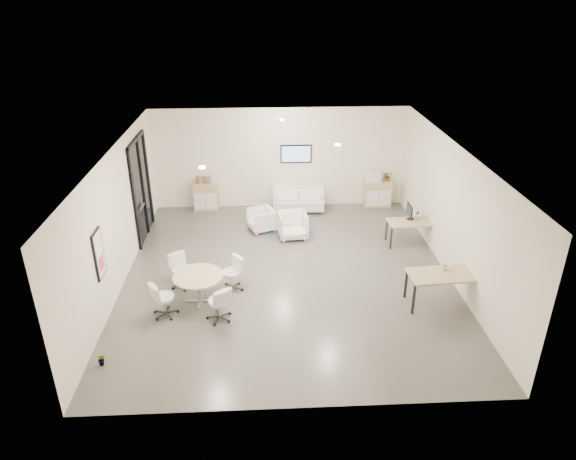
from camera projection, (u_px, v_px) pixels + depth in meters
The scene contains 21 objects.
room_shell at pixel (287, 216), 12.15m from camera, with size 9.60×10.60×4.80m.
glass_door at pixel (141, 186), 14.27m from camera, with size 0.09×1.90×2.85m.
artwork at pixel (99, 254), 10.55m from camera, with size 0.05×0.54×1.04m.
wall_tv at pixel (296, 154), 16.13m from camera, with size 0.98×0.06×0.58m.
ceiling_spots at pixel (277, 142), 12.21m from camera, with size 3.14×4.14×0.03m.
sideboard_left at pixel (206, 197), 16.39m from camera, with size 0.79×0.41×0.89m.
sideboard_right at pixel (377, 194), 16.65m from camera, with size 0.87×0.42×0.87m.
books at pixel (204, 180), 16.15m from camera, with size 0.46×0.14×0.22m.
printer at pixel (373, 177), 16.39m from camera, with size 0.47×0.40×0.32m.
loveseat at pixel (298, 200), 16.42m from camera, with size 1.66×0.91×0.60m.
blue_rug at pixel (287, 226), 15.39m from camera, with size 1.47×0.98×0.01m, color #2E4E8E.
armchair_left at pixel (261, 219), 15.03m from camera, with size 0.71×0.66×0.73m, color white.
armchair_right at pixel (293, 224), 14.58m from camera, with size 0.79×0.74×0.81m, color white.
desk_rear at pixel (411, 224), 14.11m from camera, with size 1.35×0.74×0.68m.
desk_front at pixel (443, 277), 11.35m from camera, with size 1.57×0.88×0.79m.
monitor at pixel (410, 211), 14.11m from camera, with size 0.20×0.50×0.44m.
round_table at pixel (198, 279), 11.48m from camera, with size 1.14×1.14×0.69m.
meeting_chairs at pixel (199, 286), 11.57m from camera, with size 2.21×2.21×0.82m.
plant_cabinet at pixel (387, 177), 16.43m from camera, with size 0.28×0.31×0.24m, color #3F7F3F.
plant_floor at pixel (102, 363), 9.75m from camera, with size 0.15×0.27×0.12m, color #3F7F3F.
cup at pixel (445, 267), 11.44m from camera, with size 0.13×0.10×0.13m, color white.
Camera 1 is at (-0.57, -11.09, 6.55)m, focal length 32.00 mm.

